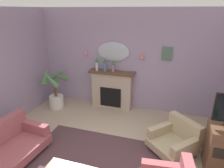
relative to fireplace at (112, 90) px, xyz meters
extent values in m
cube|color=#9E8CA8|center=(0.57, 0.22, 0.89)|extent=(6.59, 0.10, 2.92)
cube|color=tan|center=(0.00, 0.01, -0.02)|extent=(1.20, 0.28, 1.10)
cube|color=black|center=(0.00, -0.09, -0.19)|extent=(0.64, 0.12, 0.60)
cube|color=brown|center=(0.00, -0.01, 0.56)|extent=(1.36, 0.36, 0.06)
cylinder|color=silver|center=(-0.45, -0.03, 0.71)|extent=(0.08, 0.08, 0.24)
cone|color=#38753D|center=(-0.45, -0.03, 0.91)|extent=(0.10, 0.10, 0.16)
cylinder|color=#4C7093|center=(-0.20, -0.03, 0.71)|extent=(0.10, 0.10, 0.24)
cone|color=#2D6633|center=(-0.20, -0.03, 0.91)|extent=(0.10, 0.10, 0.16)
cylinder|color=#9E6084|center=(0.05, -0.03, 0.69)|extent=(0.08, 0.08, 0.20)
cone|color=#38753D|center=(0.05, -0.03, 0.87)|extent=(0.10, 0.10, 0.16)
ellipsoid|color=#B2BCC6|center=(0.00, 0.14, 1.14)|extent=(0.96, 0.06, 0.56)
cone|color=#D17066|center=(-0.85, 0.09, 1.09)|extent=(0.14, 0.14, 0.14)
cone|color=#D17066|center=(0.85, 0.09, 1.09)|extent=(0.14, 0.14, 0.14)
cube|color=#4C6B56|center=(1.50, 0.15, 1.18)|extent=(0.28, 0.03, 0.36)
cube|color=#934C51|center=(-1.22, -2.94, -0.38)|extent=(0.99, 1.77, 0.18)
cube|color=#934C51|center=(-1.15, -2.17, -0.17)|extent=(0.77, 0.23, 0.24)
cylinder|color=brown|center=(-0.81, -2.21, -0.52)|extent=(0.07, 0.07, 0.10)
cylinder|color=brown|center=(-1.49, -2.15, -0.52)|extent=(0.07, 0.07, 0.10)
cube|color=tan|center=(1.82, -1.61, -0.39)|extent=(1.13, 1.13, 0.16)
cube|color=tan|center=(2.05, -1.36, -0.09)|extent=(0.69, 0.67, 0.45)
cube|color=tan|center=(1.57, -1.38, -0.20)|extent=(0.60, 0.62, 0.22)
cube|color=tan|center=(2.07, -1.84, -0.20)|extent=(0.60, 0.62, 0.22)
cylinder|color=brown|center=(1.34, -1.62, -0.52)|extent=(0.06, 0.06, 0.10)
cylinder|color=brown|center=(1.83, -2.09, -0.52)|extent=(0.06, 0.06, 0.10)
cylinder|color=brown|center=(1.81, -1.13, -0.52)|extent=(0.06, 0.06, 0.10)
cylinder|color=brown|center=(2.30, -1.60, -0.52)|extent=(0.06, 0.06, 0.10)
cylinder|color=silver|center=(-1.62, -0.53, -0.38)|extent=(0.43, 0.43, 0.38)
cylinder|color=brown|center=(-1.62, -0.53, 0.01)|extent=(0.08, 0.08, 0.40)
cone|color=#4C8447|center=(-1.38, -0.53, 0.45)|extent=(0.17, 0.60, 0.45)
cone|color=#4C8447|center=(-1.59, -0.29, 0.45)|extent=(0.63, 0.24, 0.42)
cone|color=#4C8447|center=(-1.86, -0.56, 0.45)|extent=(0.24, 0.55, 0.55)
cone|color=#4C8447|center=(-1.59, -0.77, 0.45)|extent=(0.54, 0.23, 0.55)
camera|label=1|loc=(1.59, -5.14, 2.28)|focal=30.85mm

